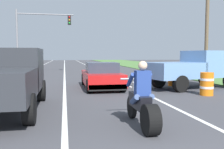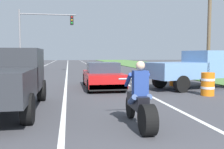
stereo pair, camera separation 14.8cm
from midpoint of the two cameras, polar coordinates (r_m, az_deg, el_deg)
lane_stripe_left_solid at (r=22.17m, az=-19.50°, el=-0.26°), size 0.14×120.00×0.01m
lane_stripe_right_solid at (r=22.14m, az=-0.79°, el=-0.00°), size 0.14×120.00×0.01m
lane_stripe_centre_dashed at (r=21.86m, az=-10.15°, el=-0.13°), size 0.14×120.00×0.01m
grass_verge_right at (r=25.76m, az=22.03°, el=0.37°), size 10.00×120.00×0.06m
motorcycle_with_rider at (r=6.08m, az=7.14°, el=-6.62°), size 0.70×2.21×1.62m
sports_car_red at (r=13.16m, az=-1.88°, el=-0.40°), size 1.84×4.30×1.37m
pickup_truck_left_lane_dark_grey at (r=8.31m, az=-22.66°, el=-0.36°), size 2.02×4.80×1.98m
pickup_truck_right_shoulder_light_blue at (r=13.80m, az=18.81°, el=1.58°), size 5.14×3.14×1.98m
traffic_light_mast_near at (r=24.99m, az=-16.39°, el=9.62°), size 5.35×0.34×6.00m
utility_pole_roadside at (r=18.34m, az=21.66°, el=12.12°), size 0.24×0.24×8.56m
construction_barrel_nearest at (r=11.54m, az=21.44°, el=-2.04°), size 0.58×0.58×1.00m
construction_barrel_mid at (r=14.60m, az=14.45°, el=-0.54°), size 0.58×0.58×1.00m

